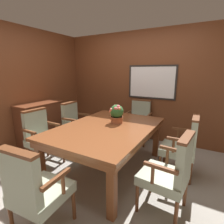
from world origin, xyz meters
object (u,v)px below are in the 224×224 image
object	(u,v)px
dining_table	(107,132)
chair_right_near	(170,171)
chair_left_near	(41,135)
sideboard_cabinet	(41,124)
potted_plant	(117,114)
chair_right_far	(183,144)
chair_head_near	(35,188)
chair_left_far	(75,123)
chair_head_far	(139,119)

from	to	relation	value
dining_table	chair_right_near	bearing A→B (deg)	-22.22
chair_left_near	sideboard_cabinet	bearing A→B (deg)	53.48
chair_right_near	potted_plant	bearing A→B (deg)	-118.35
chair_right_far	chair_head_near	bearing A→B (deg)	-33.35
chair_head_near	sideboard_cabinet	bearing A→B (deg)	-44.10
chair_left_far	potted_plant	xyz separation A→B (m)	(1.08, -0.19, 0.38)
chair_left_far	dining_table	bearing A→B (deg)	-115.70
dining_table	chair_head_near	distance (m)	1.36
chair_head_near	sideboard_cabinet	xyz separation A→B (m)	(-1.78, 1.50, -0.05)
chair_head_far	sideboard_cabinet	xyz separation A→B (m)	(-1.77, -1.22, -0.05)
sideboard_cabinet	potted_plant	bearing A→B (deg)	2.99
chair_left_near	chair_right_far	distance (m)	2.31
sideboard_cabinet	chair_head_near	bearing A→B (deg)	-40.11
chair_right_near	chair_head_far	bearing A→B (deg)	-144.82
chair_head_near	chair_right_far	bearing A→B (deg)	-125.10
dining_table	chair_left_near	xyz separation A→B (m)	(-1.08, -0.40, -0.13)
chair_left_far	sideboard_cabinet	distance (m)	0.77
chair_head_near	chair_right_near	xyz separation A→B (m)	(1.04, 0.92, 0.00)
dining_table	sideboard_cabinet	xyz separation A→B (m)	(-1.75, 0.14, -0.18)
potted_plant	chair_head_far	bearing A→B (deg)	91.07
chair_left_far	chair_right_near	bearing A→B (deg)	-115.71
potted_plant	sideboard_cabinet	xyz separation A→B (m)	(-1.79, -0.09, -0.43)
chair_right_near	dining_table	bearing A→B (deg)	-107.36
chair_left_far	sideboard_cabinet	world-z (taller)	chair_left_far
chair_left_far	chair_right_far	world-z (taller)	same
chair_head_far	dining_table	bearing A→B (deg)	-94.97
chair_left_near	potted_plant	world-z (taller)	potted_plant
chair_right_far	sideboard_cabinet	world-z (taller)	chair_right_far
chair_head_far	potted_plant	bearing A→B (deg)	-93.14
potted_plant	sideboard_cabinet	bearing A→B (deg)	-177.01
dining_table	chair_left_near	bearing A→B (deg)	-159.78
dining_table	chair_head_far	world-z (taller)	chair_head_far
chair_head_near	potted_plant	size ratio (longest dim) A/B	3.02
dining_table	chair_left_far	bearing A→B (deg)	157.79
chair_right_far	potted_plant	xyz separation A→B (m)	(-1.05, -0.17, 0.38)
chair_right_near	chair_left_near	xyz separation A→B (m)	(-2.14, 0.04, 0.00)
potted_plant	dining_table	bearing A→B (deg)	-99.30
chair_right_near	chair_right_far	world-z (taller)	same
chair_right_near	chair_left_near	world-z (taller)	same
chair_head_near	chair_left_near	bearing A→B (deg)	-45.05
potted_plant	sideboard_cabinet	distance (m)	1.85
dining_table	chair_right_far	xyz separation A→B (m)	(1.09, 0.41, -0.13)
chair_left_far	chair_right_far	size ratio (longest dim) A/B	1.00
chair_right_far	sideboard_cabinet	size ratio (longest dim) A/B	0.99
chair_head_near	chair_left_far	size ratio (longest dim) A/B	1.00
dining_table	chair_left_far	distance (m)	1.13
chair_left_far	chair_left_near	size ratio (longest dim) A/B	1.00
dining_table	chair_left_far	size ratio (longest dim) A/B	1.99
chair_head_near	chair_head_far	world-z (taller)	same
chair_right_near	potted_plant	world-z (taller)	potted_plant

